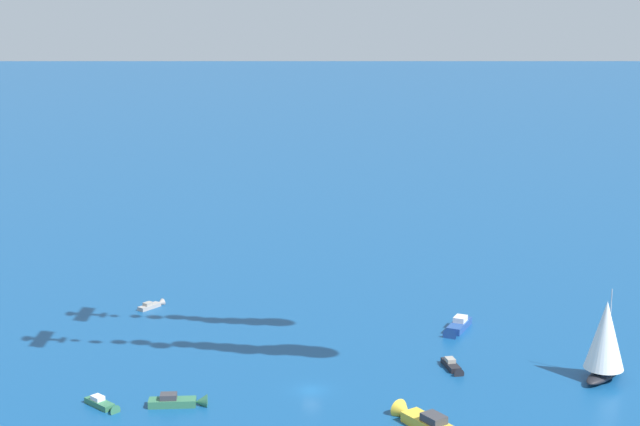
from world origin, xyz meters
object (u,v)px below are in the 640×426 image
motorboat_inshore (103,405)px  motorboat_offshore (423,420)px  motorboat_mid_cluster (453,367)px  motorboat_trailing (153,305)px  motorboat_near_centre (457,327)px  motorboat_far_stbd (180,401)px  sailboat_ahead (605,339)px

motorboat_inshore → motorboat_offshore: bearing=-75.5°
motorboat_mid_cluster → motorboat_trailing: bearing=81.1°
motorboat_trailing → motorboat_mid_cluster: bearing=-98.9°
motorboat_near_centre → motorboat_trailing: size_ratio=1.61×
motorboat_far_stbd → motorboat_inshore: 10.52m
motorboat_near_centre → motorboat_offshore: 38.95m
motorboat_trailing → motorboat_mid_cluster: 59.40m
motorboat_trailing → sailboat_ahead: size_ratio=0.42×
motorboat_offshore → motorboat_mid_cluster: 21.12m
motorboat_far_stbd → motorboat_mid_cluster: (27.33, -31.32, -0.14)m
motorboat_offshore → motorboat_trailing: size_ratio=1.83×
motorboat_inshore → motorboat_mid_cluster: (31.97, -40.75, -0.00)m
motorboat_near_centre → motorboat_offshore: motorboat_offshore is taller
motorboat_near_centre → motorboat_inshore: (-49.50, 36.93, -0.23)m
motorboat_offshore → sailboat_ahead: (25.76, -20.07, 5.36)m
motorboat_far_stbd → sailboat_ahead: size_ratio=0.60×
motorboat_offshore → motorboat_mid_cluster: size_ratio=1.74×
motorboat_far_stbd → motorboat_inshore: motorboat_far_stbd is taller
sailboat_ahead → motorboat_mid_cluster: 22.72m
motorboat_far_stbd → motorboat_trailing: motorboat_far_stbd is taller
sailboat_ahead → motorboat_offshore: bearing=142.1°
motorboat_far_stbd → motorboat_mid_cluster: motorboat_far_stbd is taller
motorboat_mid_cluster → sailboat_ahead: bearing=-77.7°
motorboat_far_stbd → motorboat_trailing: bearing=36.9°
motorboat_near_centre → motorboat_far_stbd: bearing=148.5°
motorboat_inshore → motorboat_offshore: motorboat_offshore is taller
motorboat_inshore → sailboat_ahead: size_ratio=0.47×
motorboat_far_stbd → motorboat_trailing: size_ratio=1.41×
motorboat_inshore → motorboat_near_centre: bearing=-36.7°
motorboat_offshore → motorboat_trailing: bearing=63.3°
motorboat_near_centre → motorboat_offshore: (-38.59, -5.22, 0.12)m
motorboat_far_stbd → motorboat_offshore: bearing=-79.2°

